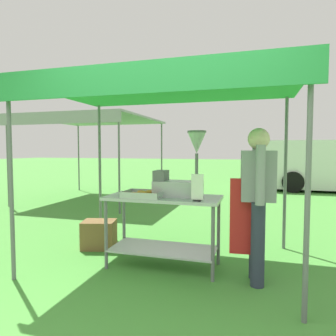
{
  "coord_description": "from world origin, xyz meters",
  "views": [
    {
      "loc": [
        0.8,
        -2.11,
        1.39
      ],
      "look_at": [
        -0.24,
        1.44,
        1.16
      ],
      "focal_mm": 32.17,
      "sensor_mm": 36.0,
      "label": 1
    }
  ],
  "objects": [
    {
      "name": "donut_tray",
      "position": [
        -0.44,
        1.12,
        0.87
      ],
      "size": [
        0.45,
        0.33,
        0.07
      ],
      "color": "#B7B7BC",
      "rests_on": "donut_cart"
    },
    {
      "name": "neighbour_tent",
      "position": [
        -3.5,
        5.27,
        2.18
      ],
      "size": [
        3.16,
        3.25,
        2.25
      ],
      "color": "slate",
      "rests_on": "ground"
    },
    {
      "name": "supply_crate",
      "position": [
        -1.31,
        1.63,
        0.19
      ],
      "size": [
        0.52,
        0.44,
        0.39
      ],
      "color": "brown",
      "rests_on": "ground"
    },
    {
      "name": "donut_fryer",
      "position": [
        -0.03,
        1.29,
        1.08
      ],
      "size": [
        0.61,
        0.28,
        0.76
      ],
      "color": "#B7B7BC",
      "rests_on": "donut_cart"
    },
    {
      "name": "stall_canopy",
      "position": [
        -0.24,
        1.34,
        2.07
      ],
      "size": [
        3.07,
        2.09,
        2.15
      ],
      "color": "slate",
      "rests_on": "ground"
    },
    {
      "name": "donut_cart",
      "position": [
        -0.24,
        1.24,
        0.6
      ],
      "size": [
        1.34,
        0.6,
        0.84
      ],
      "color": "#B7B7BC",
      "rests_on": "ground"
    },
    {
      "name": "vendor",
      "position": [
        0.82,
        1.11,
        0.9
      ],
      "size": [
        0.46,
        0.54,
        1.61
      ],
      "color": "#2D3347",
      "rests_on": "ground"
    },
    {
      "name": "ground_plane",
      "position": [
        0.0,
        6.0,
        0.0
      ],
      "size": [
        70.0,
        70.0,
        0.0
      ],
      "primitive_type": "plane",
      "color": "#478E38"
    },
    {
      "name": "menu_sign",
      "position": [
        0.21,
        1.02,
        0.97
      ],
      "size": [
        0.13,
        0.05,
        0.29
      ],
      "color": "black",
      "rests_on": "donut_cart"
    }
  ]
}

